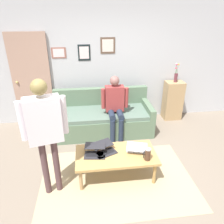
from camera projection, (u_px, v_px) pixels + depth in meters
name	position (u px, v px, depth m)	size (l,w,h in m)	color
ground_plane	(119.00, 177.00, 3.48)	(7.68, 7.68, 0.00)	gray
area_rug	(117.00, 178.00, 3.45)	(2.38, 1.61, 0.01)	tan
back_wall	(105.00, 63.00, 4.86)	(7.04, 0.11, 2.70)	#B7BCC1
interior_door	(32.00, 81.00, 4.74)	(0.82, 0.09, 2.05)	tan
couch	(102.00, 118.00, 4.71)	(2.09, 0.90, 0.88)	#587259
coffee_table	(116.00, 156.00, 3.38)	(1.26, 0.66, 0.41)	tan
laptop_left	(104.00, 150.00, 3.39)	(0.43, 0.42, 0.12)	#28282D
laptop_center	(137.00, 149.00, 3.42)	(0.38, 0.35, 0.13)	silver
laptop_right	(95.00, 152.00, 3.34)	(0.36, 0.34, 0.11)	#28282D
french_press	(148.00, 154.00, 3.19)	(0.11, 0.09, 0.23)	#4C3323
side_shelf	(173.00, 100.00, 5.19)	(0.42, 0.32, 0.93)	tan
flower_vase	(176.00, 75.00, 4.92)	(0.08, 0.08, 0.44)	brown
person_standing	(45.00, 126.00, 2.76)	(0.60, 0.28, 1.73)	#523B3D
person_seated	(115.00, 104.00, 4.35)	(0.55, 0.51, 1.28)	#222C40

